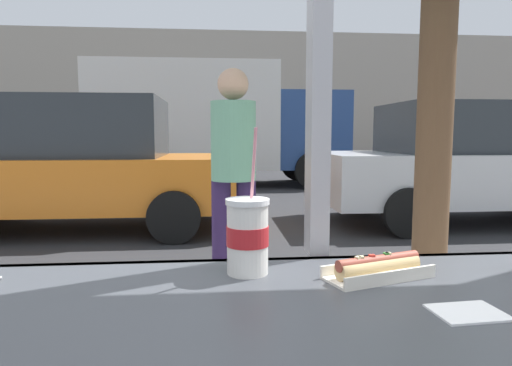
# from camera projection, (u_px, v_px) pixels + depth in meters

# --- Properties ---
(ground_plane) EXTENTS (60.00, 60.00, 0.00)m
(ground_plane) POSITION_uv_depth(u_px,v_px,m) (228.00, 199.00, 9.13)
(ground_plane) COLOR #2D2D30
(sidewalk_strip) EXTENTS (16.00, 2.80, 0.14)m
(sidewalk_strip) POSITION_uv_depth(u_px,v_px,m) (259.00, 334.00, 2.79)
(sidewalk_strip) COLOR #B2ADA3
(sidewalk_strip) RESTS_ON ground
(building_facade_far) EXTENTS (28.00, 1.20, 5.73)m
(building_facade_far) POSITION_uv_depth(u_px,v_px,m) (220.00, 99.00, 19.94)
(building_facade_far) COLOR #A89E8E
(building_facade_far) RESTS_ON ground
(soda_cup_left) EXTENTS (0.10, 0.10, 0.33)m
(soda_cup_left) POSITION_uv_depth(u_px,v_px,m) (248.00, 235.00, 1.00)
(soda_cup_left) COLOR silver
(soda_cup_left) RESTS_ON window_counter
(hotdog_tray_near) EXTENTS (0.25, 0.16, 0.05)m
(hotdog_tray_near) POSITION_uv_depth(u_px,v_px,m) (378.00, 268.00, 0.97)
(hotdog_tray_near) COLOR silver
(hotdog_tray_near) RESTS_ON window_counter
(napkin_wrapper) EXTENTS (0.13, 0.10, 0.00)m
(napkin_wrapper) POSITION_uv_depth(u_px,v_px,m) (468.00, 313.00, 0.78)
(napkin_wrapper) COLOR white
(napkin_wrapper) RESTS_ON window_counter
(parked_car_orange) EXTENTS (4.47, 2.07, 1.79)m
(parked_car_orange) POSITION_uv_depth(u_px,v_px,m) (76.00, 164.00, 6.09)
(parked_car_orange) COLOR orange
(parked_car_orange) RESTS_ON ground
(parked_car_silver) EXTENTS (4.52, 2.01, 1.75)m
(parked_car_silver) POSITION_uv_depth(u_px,v_px,m) (473.00, 163.00, 6.61)
(parked_car_silver) COLOR #BCBCC1
(parked_car_silver) RESTS_ON ground
(box_truck) EXTENTS (6.28, 2.44, 3.02)m
(box_truck) POSITION_uv_depth(u_px,v_px,m) (214.00, 121.00, 11.35)
(box_truck) COLOR silver
(box_truck) RESTS_ON ground
(pedestrian) EXTENTS (0.32, 0.32, 1.63)m
(pedestrian) POSITION_uv_depth(u_px,v_px,m) (234.00, 167.00, 3.20)
(pedestrian) COLOR #311F4A
(pedestrian) RESTS_ON sidewalk_strip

